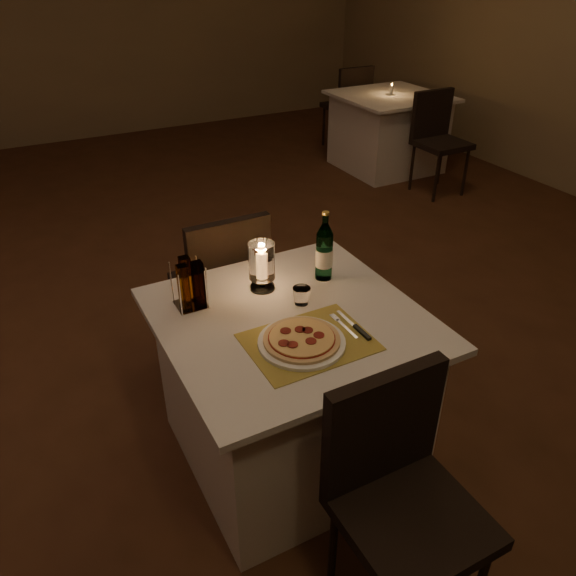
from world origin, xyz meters
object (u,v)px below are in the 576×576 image
chair_near (398,480)px  pizza (302,339)px  chair_far (224,278)px  neighbor_table_right (388,132)px  water_bottle (324,252)px  plate (302,342)px  main_table (290,388)px  tumbler (301,296)px  hurricane_candle (262,263)px

chair_near → pizza: bearing=95.4°
chair_far → neighbor_table_right: bearing=39.7°
water_bottle → neighbor_table_right: water_bottle is taller
pizza → water_bottle: 0.51m
plate → neighbor_table_right: (2.76, 3.14, -0.38)m
main_table → tumbler: (0.08, 0.06, 0.40)m
main_table → neighbor_table_right: 4.01m
chair_near → neighbor_table_right: (2.71, 3.67, -0.18)m
main_table → water_bottle: water_bottle is taller
tumbler → main_table: bearing=-143.1°
chair_near → hurricane_candle: bearing=90.3°
chair_near → water_bottle: 1.01m
pizza → hurricane_candle: size_ratio=1.32×
main_table → chair_far: size_ratio=1.11×
tumbler → water_bottle: size_ratio=0.23×
chair_near → chair_far: (-0.00, 1.43, 0.00)m
chair_far → water_bottle: (0.27, -0.51, 0.32)m
plate → neighbor_table_right: bearing=48.7°
hurricane_candle → plate: bearing=-96.1°
chair_far → water_bottle: size_ratio=2.90×
hurricane_candle → neighbor_table_right: bearing=45.1°
tumbler → water_bottle: water_bottle is taller
main_table → plate: size_ratio=3.12×
chair_near → tumbler: (0.08, 0.78, 0.23)m
pizza → water_bottle: water_bottle is taller
hurricane_candle → neighbor_table_right: (2.71, 2.72, -0.49)m
pizza → hurricane_candle: hurricane_candle is taller
chair_far → plate: (-0.05, -0.89, 0.20)m
chair_far → tumbler: bearing=-82.6°
main_table → hurricane_candle: bearing=91.1°
chair_far → pizza: size_ratio=3.21×
chair_near → chair_far: size_ratio=1.00×
hurricane_candle → neighbor_table_right: hurricane_candle is taller
tumbler → water_bottle: 0.25m
main_table → neighbor_table_right: size_ratio=1.00×
chair_near → neighbor_table_right: 4.57m
main_table → neighbor_table_right: (2.71, 2.96, 0.00)m
main_table → chair_far: chair_far is taller
plate → tumbler: bearing=61.1°
main_table → water_bottle: 0.60m
water_bottle → neighbor_table_right: size_ratio=0.31×
plate → water_bottle: bearing=49.9°
chair_near → hurricane_candle: size_ratio=4.25×
chair_near → hurricane_candle: (-0.00, 0.96, 0.31)m
main_table → tumbler: tumbler is taller
pizza → water_bottle: (0.32, 0.38, 0.10)m
plate → hurricane_candle: hurricane_candle is taller
chair_far → hurricane_candle: size_ratio=4.25×
tumbler → chair_far: bearing=97.4°
chair_near → pizza: size_ratio=3.21×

